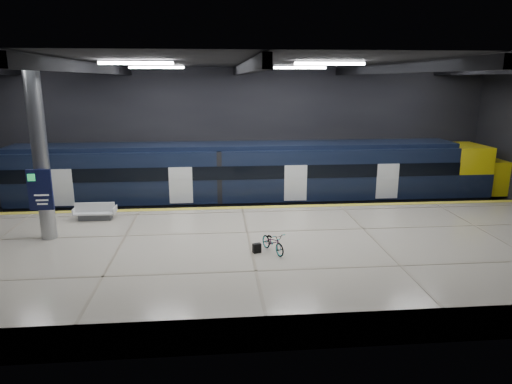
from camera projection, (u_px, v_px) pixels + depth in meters
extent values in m
plane|color=black|center=(246.00, 248.00, 20.32)|extent=(30.00, 30.00, 0.00)
cube|color=black|center=(236.00, 137.00, 27.10)|extent=(30.00, 0.10, 8.00)
cube|color=black|center=(266.00, 213.00, 11.63)|extent=(30.00, 0.10, 8.00)
cube|color=black|center=(245.00, 62.00, 18.40)|extent=(30.00, 16.00, 0.10)
cube|color=black|center=(93.00, 68.00, 17.94)|extent=(0.25, 16.00, 0.40)
cube|color=black|center=(245.00, 68.00, 18.46)|extent=(0.25, 16.00, 0.40)
cube|color=black|center=(388.00, 69.00, 18.99)|extent=(0.25, 16.00, 0.40)
cube|color=white|center=(136.00, 63.00, 16.15)|extent=(2.60, 0.18, 0.10)
cube|color=white|center=(330.00, 64.00, 16.76)|extent=(2.60, 0.18, 0.10)
cube|color=white|center=(510.00, 64.00, 17.37)|extent=(2.60, 0.18, 0.10)
cube|color=white|center=(5.00, 67.00, 21.34)|extent=(2.60, 0.18, 0.10)
cube|color=white|center=(157.00, 67.00, 21.95)|extent=(2.60, 0.18, 0.10)
cube|color=white|center=(300.00, 68.00, 22.56)|extent=(2.60, 0.18, 0.10)
cube|color=white|center=(436.00, 68.00, 23.17)|extent=(2.60, 0.18, 0.10)
cube|color=#BDB2A0|center=(250.00, 258.00, 17.78)|extent=(30.00, 11.00, 1.10)
cube|color=yellow|center=(242.00, 208.00, 22.72)|extent=(30.00, 0.40, 0.01)
cube|color=gray|center=(240.00, 215.00, 24.93)|extent=(30.00, 0.08, 0.16)
cube|color=gray|center=(238.00, 208.00, 26.32)|extent=(30.00, 0.08, 0.16)
cube|color=black|center=(238.00, 204.00, 25.50)|extent=(24.00, 2.58, 0.80)
cube|color=black|center=(237.00, 173.00, 25.08)|extent=(24.00, 2.80, 2.75)
cube|color=black|center=(237.00, 146.00, 24.72)|extent=(24.00, 2.30, 0.24)
cube|color=black|center=(239.00, 173.00, 23.65)|extent=(24.00, 0.04, 0.70)
cube|color=white|center=(296.00, 183.00, 24.05)|extent=(1.20, 0.05, 1.90)
cube|color=yellow|center=(463.00, 169.00, 26.21)|extent=(2.00, 2.80, 2.75)
ellipsoid|color=yellow|center=(505.00, 176.00, 26.55)|extent=(3.60, 2.52, 1.90)
cube|color=black|center=(468.00, 166.00, 26.20)|extent=(1.60, 2.38, 0.80)
cube|color=#595B60|center=(96.00, 217.00, 20.76)|extent=(1.43, 0.47, 0.27)
cube|color=silver|center=(95.00, 212.00, 20.71)|extent=(1.79, 0.78, 0.07)
cube|color=silver|center=(95.00, 207.00, 20.65)|extent=(1.78, 0.10, 0.45)
cube|color=silver|center=(75.00, 211.00, 20.62)|extent=(0.07, 0.76, 0.27)
cube|color=silver|center=(115.00, 210.00, 20.75)|extent=(0.07, 0.76, 0.27)
imported|color=#99999E|center=(273.00, 242.00, 16.79)|extent=(1.07, 1.57, 0.78)
cube|color=black|center=(257.00, 248.00, 16.79)|extent=(0.34, 0.26, 0.35)
cylinder|color=#9EA0A5|center=(40.00, 153.00, 17.56)|extent=(0.60, 0.60, 6.90)
cube|color=#0F1438|center=(40.00, 190.00, 17.48)|extent=(0.90, 0.12, 1.60)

